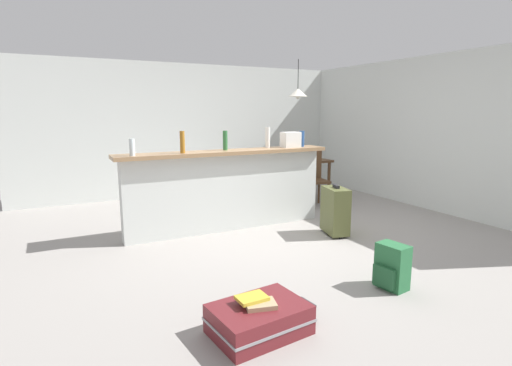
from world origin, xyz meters
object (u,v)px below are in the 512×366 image
object	(u,v)px
dining_table	(296,165)
pendant_lamp	(298,93)
bottle_green	(225,140)
backpack_green	(392,267)
bottle_white	(268,137)
suitcase_upright_olive	(335,210)
bottle_clear	(132,147)
suitcase_flat_maroon	(259,319)
dining_chair_far_side	(286,168)
book_stack	(257,302)
dining_chair_near_partition	(313,176)
grocery_bag	(291,140)
bottle_amber	(182,142)
bottle_blue	(302,139)

from	to	relation	value
dining_table	pendant_lamp	xyz separation A→B (m)	(-0.01, -0.03, 1.29)
bottle_green	backpack_green	size ratio (longest dim) A/B	0.62
bottle_white	suitcase_upright_olive	xyz separation A→B (m)	(0.49, -0.96, -0.91)
bottle_clear	suitcase_flat_maroon	distance (m)	2.70
bottle_green	dining_table	bearing A→B (deg)	30.83
bottle_clear	backpack_green	xyz separation A→B (m)	(1.85, -2.32, -0.99)
dining_table	dining_chair_far_side	distance (m)	0.55
bottle_green	book_stack	bearing A→B (deg)	-108.30
dining_chair_near_partition	suitcase_flat_maroon	distance (m)	4.20
grocery_bag	book_stack	distance (m)	3.28
suitcase_upright_olive	backpack_green	world-z (taller)	suitcase_upright_olive
pendant_lamp	backpack_green	bearing A→B (deg)	-109.44
bottle_clear	dining_table	size ratio (longest dim) A/B	0.18
dining_chair_near_partition	book_stack	distance (m)	4.20
bottle_green	pendant_lamp	distance (m)	2.26
dining_table	bottle_white	bearing A→B (deg)	-137.96
bottle_white	suitcase_flat_maroon	world-z (taller)	bottle_white
grocery_bag	pendant_lamp	world-z (taller)	pendant_lamp
grocery_bag	pendant_lamp	size ratio (longest dim) A/B	0.38
dining_chair_far_side	dining_table	bearing A→B (deg)	-101.48
bottle_white	dining_chair_near_partition	size ratio (longest dim) A/B	0.32
bottle_amber	suitcase_flat_maroon	xyz separation A→B (m)	(-0.20, -2.46, -1.12)
dining_table	backpack_green	bearing A→B (deg)	-109.48
bottle_amber	pendant_lamp	distance (m)	2.85
bottle_amber	suitcase_upright_olive	world-z (taller)	bottle_amber
dining_table	suitcase_upright_olive	world-z (taller)	dining_table
bottle_white	bottle_blue	size ratio (longest dim) A/B	1.27
bottle_green	suitcase_upright_olive	world-z (taller)	bottle_green
bottle_white	bottle_clear	bearing A→B (deg)	-174.80
backpack_green	bottle_white	bearing A→B (deg)	88.46
bottle_amber	bottle_blue	xyz separation A→B (m)	(1.84, 0.08, -0.02)
suitcase_upright_olive	book_stack	size ratio (longest dim) A/B	2.42
grocery_bag	bottle_white	bearing A→B (deg)	167.13
grocery_bag	book_stack	bearing A→B (deg)	-126.36
suitcase_upright_olive	dining_table	bearing A→B (deg)	70.86
suitcase_upright_olive	bottle_white	bearing A→B (deg)	116.83
bottle_clear	grocery_bag	bearing A→B (deg)	2.47
bottle_amber	book_stack	bearing A→B (deg)	-95.15
bottle_white	dining_chair_near_partition	bearing A→B (deg)	24.94
grocery_bag	dining_chair_far_side	distance (m)	2.05
dining_chair_far_side	backpack_green	bearing A→B (deg)	-108.49
bottle_amber	bottle_white	bearing A→B (deg)	6.75
bottle_amber	dining_chair_far_side	size ratio (longest dim) A/B	0.30
suitcase_upright_olive	bottle_blue	bearing A→B (deg)	86.67
bottle_clear	backpack_green	distance (m)	3.13
dining_table	suitcase_flat_maroon	bearing A→B (deg)	-126.20
bottle_white	backpack_green	world-z (taller)	bottle_white
dining_chair_near_partition	book_stack	xyz separation A→B (m)	(-2.74, -3.17, -0.27)
backpack_green	pendant_lamp	bearing A→B (deg)	70.56
bottle_clear	bottle_white	bearing A→B (deg)	5.20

